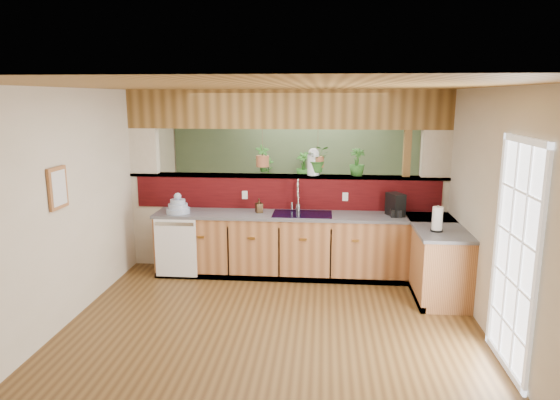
# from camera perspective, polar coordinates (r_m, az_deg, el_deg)

# --- Properties ---
(ground) EXTENTS (4.60, 7.00, 0.01)m
(ground) POSITION_cam_1_polar(r_m,az_deg,el_deg) (6.32, -0.23, -11.58)
(ground) COLOR brown
(ground) RESTS_ON ground
(ceiling) EXTENTS (4.60, 7.00, 0.01)m
(ceiling) POSITION_cam_1_polar(r_m,az_deg,el_deg) (5.80, -0.25, 12.72)
(ceiling) COLOR brown
(ceiling) RESTS_ON ground
(wall_back) EXTENTS (4.60, 0.02, 2.60)m
(wall_back) POSITION_cam_1_polar(r_m,az_deg,el_deg) (9.37, 1.74, 4.37)
(wall_back) COLOR beige
(wall_back) RESTS_ON ground
(wall_front) EXTENTS (4.60, 0.02, 2.60)m
(wall_front) POSITION_cam_1_polar(r_m,az_deg,el_deg) (2.63, -7.55, -15.56)
(wall_front) COLOR beige
(wall_front) RESTS_ON ground
(wall_left) EXTENTS (0.02, 7.00, 2.60)m
(wall_left) POSITION_cam_1_polar(r_m,az_deg,el_deg) (6.55, -20.72, 0.40)
(wall_left) COLOR beige
(wall_left) RESTS_ON ground
(wall_right) EXTENTS (0.02, 7.00, 2.60)m
(wall_right) POSITION_cam_1_polar(r_m,az_deg,el_deg) (6.16, 21.60, -0.34)
(wall_right) COLOR beige
(wall_right) RESTS_ON ground
(pass_through_partition) EXTENTS (4.60, 0.21, 2.60)m
(pass_through_partition) POSITION_cam_1_polar(r_m,az_deg,el_deg) (7.26, 0.97, 1.34)
(pass_through_partition) COLOR beige
(pass_through_partition) RESTS_ON ground
(pass_through_ledge) EXTENTS (4.60, 0.21, 0.04)m
(pass_through_ledge) POSITION_cam_1_polar(r_m,az_deg,el_deg) (7.23, 0.75, 2.74)
(pass_through_ledge) COLOR brown
(pass_through_ledge) RESTS_ON ground
(header_beam) EXTENTS (4.60, 0.15, 0.55)m
(header_beam) POSITION_cam_1_polar(r_m,az_deg,el_deg) (7.15, 0.77, 10.33)
(header_beam) COLOR brown
(header_beam) RESTS_ON ground
(sage_backwall) EXTENTS (4.55, 0.02, 2.55)m
(sage_backwall) POSITION_cam_1_polar(r_m,az_deg,el_deg) (9.35, 1.73, 4.35)
(sage_backwall) COLOR #4C5F41
(sage_backwall) RESTS_ON ground
(countertop) EXTENTS (4.14, 1.52, 0.90)m
(countertop) POSITION_cam_1_polar(r_m,az_deg,el_deg) (6.96, 7.34, -5.51)
(countertop) COLOR #915A32
(countertop) RESTS_ON ground
(dishwasher) EXTENTS (0.58, 0.03, 0.82)m
(dishwasher) POSITION_cam_1_polar(r_m,az_deg,el_deg) (7.05, -11.84, -5.38)
(dishwasher) COLOR white
(dishwasher) RESTS_ON ground
(navy_sink) EXTENTS (0.82, 0.50, 0.18)m
(navy_sink) POSITION_cam_1_polar(r_m,az_deg,el_deg) (6.96, 2.56, -2.23)
(navy_sink) COLOR black
(navy_sink) RESTS_ON countertop
(french_door) EXTENTS (0.06, 1.02, 2.16)m
(french_door) POSITION_cam_1_polar(r_m,az_deg,el_deg) (5.01, 25.19, -6.23)
(french_door) COLOR white
(french_door) RESTS_ON ground
(framed_print) EXTENTS (0.04, 0.35, 0.45)m
(framed_print) POSITION_cam_1_polar(r_m,az_deg,el_deg) (5.79, -24.04, 1.26)
(framed_print) COLOR #915A32
(framed_print) RESTS_ON wall_left
(faucet) EXTENTS (0.21, 0.21, 0.47)m
(faucet) POSITION_cam_1_polar(r_m,az_deg,el_deg) (7.05, 2.05, 0.71)
(faucet) COLOR #B7B7B2
(faucet) RESTS_ON countertop
(dish_stack) EXTENTS (0.33, 0.33, 0.29)m
(dish_stack) POSITION_cam_1_polar(r_m,az_deg,el_deg) (7.11, -11.58, -0.77)
(dish_stack) COLOR #96A5C1
(dish_stack) RESTS_ON countertop
(soap_dispenser) EXTENTS (0.12, 0.12, 0.20)m
(soap_dispenser) POSITION_cam_1_polar(r_m,az_deg,el_deg) (7.00, -2.41, -0.64)
(soap_dispenser) COLOR #322212
(soap_dispenser) RESTS_ON countertop
(coffee_maker) EXTENTS (0.17, 0.28, 0.31)m
(coffee_maker) POSITION_cam_1_polar(r_m,az_deg,el_deg) (6.99, 13.06, -0.62)
(coffee_maker) COLOR black
(coffee_maker) RESTS_ON countertop
(paper_towel) EXTENTS (0.15, 0.15, 0.32)m
(paper_towel) POSITION_cam_1_polar(r_m,az_deg,el_deg) (6.31, 17.53, -2.14)
(paper_towel) COLOR black
(paper_towel) RESTS_ON countertop
(glass_jar) EXTENTS (0.18, 0.18, 0.39)m
(glass_jar) POSITION_cam_1_polar(r_m,az_deg,el_deg) (7.19, 3.84, 4.39)
(glass_jar) COLOR silver
(glass_jar) RESTS_ON pass_through_ledge
(ledge_plant_right) EXTENTS (0.25, 0.25, 0.39)m
(ledge_plant_right) POSITION_cam_1_polar(r_m,az_deg,el_deg) (7.20, 8.80, 4.30)
(ledge_plant_right) COLOR #26581E
(ledge_plant_right) RESTS_ON pass_through_ledge
(hanging_plant_a) EXTENTS (0.25, 0.21, 0.54)m
(hanging_plant_a) POSITION_cam_1_polar(r_m,az_deg,el_deg) (7.22, -2.01, 5.75)
(hanging_plant_a) COLOR brown
(hanging_plant_a) RESTS_ON header_beam
(hanging_plant_b) EXTENTS (0.37, 0.33, 0.54)m
(hanging_plant_b) POSITION_cam_1_polar(r_m,az_deg,el_deg) (7.16, 4.34, 6.01)
(hanging_plant_b) COLOR brown
(hanging_plant_b) RESTS_ON header_beam
(shelving_console) EXTENTS (1.55, 0.63, 1.00)m
(shelving_console) POSITION_cam_1_polar(r_m,az_deg,el_deg) (9.27, 0.82, -0.73)
(shelving_console) COLOR black
(shelving_console) RESTS_ON ground
(shelf_plant_a) EXTENTS (0.25, 0.21, 0.40)m
(shelf_plant_a) POSITION_cam_1_polar(r_m,az_deg,el_deg) (9.18, -1.37, 3.60)
(shelf_plant_a) COLOR #26581E
(shelf_plant_a) RESTS_ON shelving_console
(shelf_plant_b) EXTENTS (0.34, 0.34, 0.51)m
(shelf_plant_b) POSITION_cam_1_polar(r_m,az_deg,el_deg) (9.12, 2.72, 3.87)
(shelf_plant_b) COLOR #26581E
(shelf_plant_b) RESTS_ON shelving_console
(floor_plant) EXTENTS (0.77, 0.68, 0.81)m
(floor_plant) POSITION_cam_1_polar(r_m,az_deg,el_deg) (8.41, 8.27, -2.82)
(floor_plant) COLOR #26581E
(floor_plant) RESTS_ON ground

